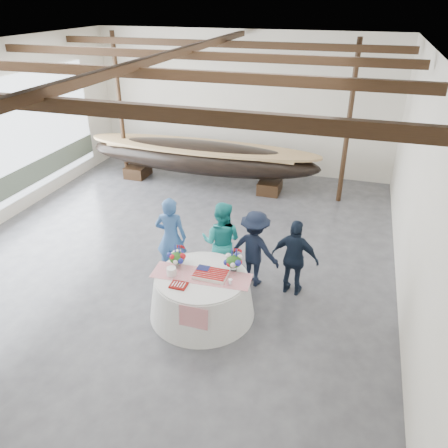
% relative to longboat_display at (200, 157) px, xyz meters
% --- Properties ---
extents(floor, '(10.00, 12.00, 0.01)m').
position_rel_longboat_display_xyz_m(floor, '(0.84, -4.22, -0.90)').
color(floor, '#3D3D42').
rests_on(floor, ground).
extents(wall_back, '(10.00, 0.02, 4.50)m').
position_rel_longboat_display_xyz_m(wall_back, '(0.84, 1.78, 1.35)').
color(wall_back, silver).
rests_on(wall_back, ground).
extents(wall_right, '(0.02, 12.00, 4.50)m').
position_rel_longboat_display_xyz_m(wall_right, '(5.84, -4.22, 1.35)').
color(wall_right, silver).
rests_on(wall_right, ground).
extents(ceiling, '(10.00, 12.00, 0.01)m').
position_rel_longboat_display_xyz_m(ceiling, '(0.84, -4.22, 3.60)').
color(ceiling, white).
rests_on(ceiling, wall_back).
extents(pavilion_structure, '(9.80, 11.76, 4.50)m').
position_rel_longboat_display_xyz_m(pavilion_structure, '(0.84, -3.48, 3.10)').
color(pavilion_structure, black).
rests_on(pavilion_structure, ground).
extents(open_bay, '(0.03, 7.00, 3.20)m').
position_rel_longboat_display_xyz_m(open_bay, '(-4.11, -3.22, 0.93)').
color(open_bay, silver).
rests_on(open_bay, ground).
extents(longboat_display, '(7.52, 1.50, 1.41)m').
position_rel_longboat_display_xyz_m(longboat_display, '(0.00, 0.00, 0.00)').
color(longboat_display, black).
rests_on(longboat_display, ground).
extents(banquet_table, '(2.00, 2.00, 0.86)m').
position_rel_longboat_display_xyz_m(banquet_table, '(2.23, -6.05, -0.47)').
color(banquet_table, silver).
rests_on(banquet_table, ground).
extents(tabletop_items, '(1.88, 1.03, 0.40)m').
position_rel_longboat_display_xyz_m(tabletop_items, '(2.19, -5.88, 0.10)').
color(tabletop_items, red).
rests_on(tabletop_items, banquet_table).
extents(guest_woman_blue, '(0.72, 0.53, 1.81)m').
position_rel_longboat_display_xyz_m(guest_woman_blue, '(1.16, -4.98, 0.01)').
color(guest_woman_blue, '#284D82').
rests_on(guest_woman_blue, ground).
extents(guest_woman_teal, '(0.89, 0.70, 1.78)m').
position_rel_longboat_display_xyz_m(guest_woman_teal, '(2.22, -4.80, -0.01)').
color(guest_woman_teal, teal).
rests_on(guest_woman_teal, ground).
extents(guest_man_left, '(1.20, 0.87, 1.66)m').
position_rel_longboat_display_xyz_m(guest_man_left, '(2.93, -4.78, -0.07)').
color(guest_man_left, black).
rests_on(guest_man_left, ground).
extents(guest_man_right, '(1.00, 0.52, 1.64)m').
position_rel_longboat_display_xyz_m(guest_man_right, '(3.77, -4.88, -0.08)').
color(guest_man_right, black).
rests_on(guest_man_right, ground).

